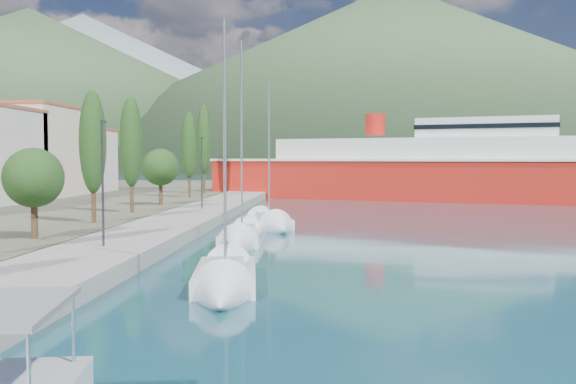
{
  "coord_description": "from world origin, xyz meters",
  "views": [
    {
      "loc": [
        2.08,
        -15.19,
        5.03
      ],
      "look_at": [
        0.0,
        14.0,
        3.5
      ],
      "focal_mm": 40.0,
      "sensor_mm": 36.0,
      "label": 1
    }
  ],
  "objects": [
    {
      "name": "ground",
      "position": [
        0.0,
        120.0,
        0.0
      ],
      "size": [
        1400.0,
        1400.0,
        0.0
      ],
      "primitive_type": "plane",
      "color": "#164757"
    },
    {
      "name": "quay",
      "position": [
        -9.0,
        26.0,
        0.4
      ],
      "size": [
        5.0,
        88.0,
        0.8
      ],
      "primitive_type": "cube",
      "color": "gray",
      "rests_on": "ground"
    },
    {
      "name": "hills_far",
      "position": [
        138.59,
        618.73,
        77.39
      ],
      "size": [
        1480.0,
        900.0,
        180.0
      ],
      "color": "gray",
      "rests_on": "ground"
    },
    {
      "name": "hills_near",
      "position": [
        98.04,
        372.5,
        49.18
      ],
      "size": [
        1010.0,
        520.0,
        115.0
      ],
      "color": "#395332",
      "rests_on": "ground"
    },
    {
      "name": "tree_row",
      "position": [
        -14.03,
        32.53,
        5.85
      ],
      "size": [
        3.45,
        63.89,
        11.09
      ],
      "color": "#47301E",
      "rests_on": "land_strip"
    },
    {
      "name": "lamp_posts",
      "position": [
        -9.0,
        15.14,
        4.08
      ],
      "size": [
        0.15,
        46.17,
        6.06
      ],
      "color": "#2D2D33",
      "rests_on": "quay"
    },
    {
      "name": "sailboat_near",
      "position": [
        -1.94,
        7.89,
        0.31
      ],
      "size": [
        3.32,
        8.1,
        11.31
      ],
      "color": "silver",
      "rests_on": "ground"
    },
    {
      "name": "sailboat_mid",
      "position": [
        -3.28,
        20.72,
        0.31
      ],
      "size": [
        2.77,
        9.05,
        12.88
      ],
      "color": "silver",
      "rests_on": "ground"
    },
    {
      "name": "sailboat_far",
      "position": [
        -2.09,
        29.49,
        0.32
      ],
      "size": [
        4.89,
        8.21,
        11.51
      ],
      "color": "silver",
      "rests_on": "ground"
    },
    {
      "name": "ferry",
      "position": [
        14.95,
        64.36,
        3.42
      ],
      "size": [
        57.54,
        28.97,
        11.25
      ],
      "color": "red",
      "rests_on": "ground"
    }
  ]
}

